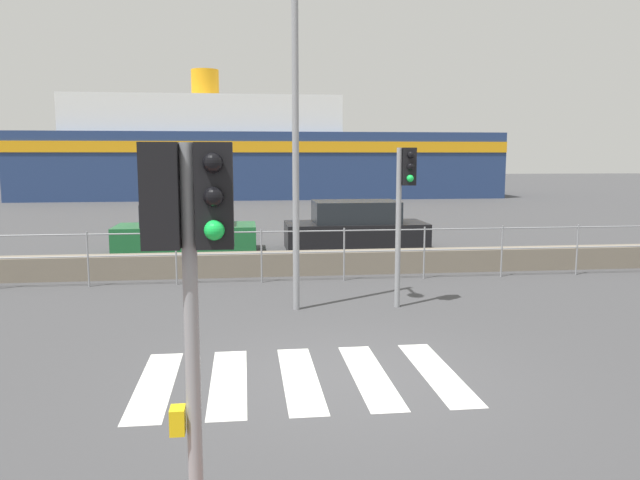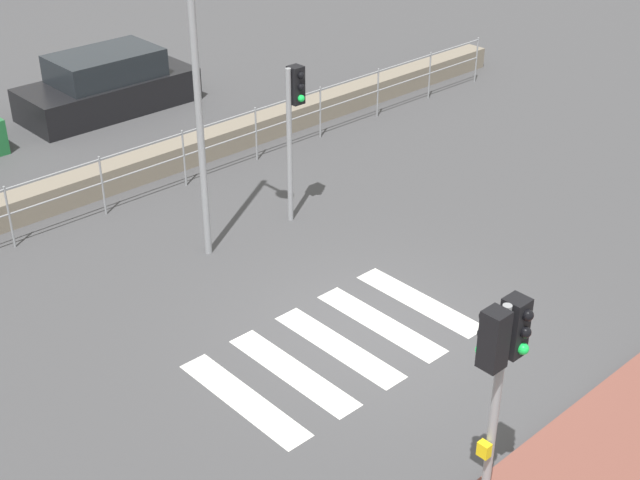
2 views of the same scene
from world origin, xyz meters
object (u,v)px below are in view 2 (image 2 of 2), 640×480
object	(u,v)px
traffic_light_near	(501,356)
streetlamp	(199,36)
parked_car_black	(108,86)
traffic_light_far	(294,110)

from	to	relation	value
traffic_light_near	streetlamp	distance (m)	7.23
parked_car_black	traffic_light_near	bearing A→B (deg)	-104.43
parked_car_black	traffic_light_far	bearing A→B (deg)	-93.27
traffic_light_far	parked_car_black	bearing A→B (deg)	86.73
traffic_light_near	streetlamp	bearing A→B (deg)	79.47
streetlamp	traffic_light_far	bearing A→B (deg)	2.96
streetlamp	traffic_light_near	bearing A→B (deg)	-100.53
traffic_light_far	streetlamp	distance (m)	2.65
traffic_light_near	traffic_light_far	xyz separation A→B (m)	(3.27, 7.02, -0.11)
traffic_light_near	traffic_light_far	bearing A→B (deg)	65.01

